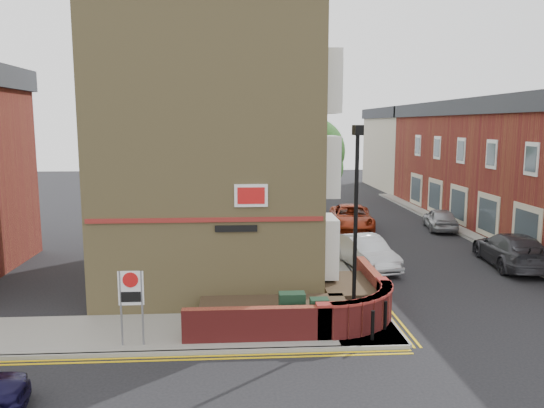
{
  "coord_description": "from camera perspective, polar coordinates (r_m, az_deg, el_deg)",
  "views": [
    {
      "loc": [
        -1.92,
        -14.28,
        6.45
      ],
      "look_at": [
        -0.74,
        4.0,
        3.67
      ],
      "focal_mm": 35.0,
      "sensor_mm": 36.0,
      "label": 1
    }
  ],
  "objects": [
    {
      "name": "utility_cabinet_small",
      "position": [
        16.51,
        5.09,
        -11.91
      ],
      "size": [
        0.55,
        0.4,
        1.1
      ],
      "primitive_type": "cube",
      "color": "black",
      "rests_on": "pavement_corner"
    },
    {
      "name": "silver_car_far",
      "position": [
        34.11,
        17.62,
        -1.53
      ],
      "size": [
        2.24,
        4.19,
        1.36
      ],
      "primitive_type": "imported",
      "rotation": [
        0.0,
        0.0,
        2.98
      ],
      "color": "gray",
      "rests_on": "ground"
    },
    {
      "name": "far_terrace",
      "position": [
        35.41,
        24.02,
        3.97
      ],
      "size": [
        5.4,
        30.4,
        8.0
      ],
      "color": "maroon",
      "rests_on": "ground"
    },
    {
      "name": "garden_wall",
      "position": [
        18.08,
        2.72,
        -12.3
      ],
      "size": [
        6.8,
        6.0,
        1.2
      ],
      "primitive_type": null,
      "color": "maroon",
      "rests_on": "ground"
    },
    {
      "name": "kerb_side",
      "position": [
        15.72,
        -9.47,
        -15.49
      ],
      "size": [
        13.0,
        0.15,
        0.12
      ],
      "primitive_type": "cube",
      "color": "gray",
      "rests_on": "ground"
    },
    {
      "name": "traffic_light_assembly",
      "position": [
        39.68,
        2.58,
        3.31
      ],
      "size": [
        0.2,
        0.16,
        4.2
      ],
      "color": "black",
      "rests_on": "pavement_main"
    },
    {
      "name": "utility_cabinet_large",
      "position": [
        16.68,
        2.16,
        -11.49
      ],
      "size": [
        0.8,
        0.45,
        1.2
      ],
      "primitive_type": "cube",
      "color": "black",
      "rests_on": "pavement_corner"
    },
    {
      "name": "pavement_far",
      "position": [
        31.74,
        24.5,
        -3.78
      ],
      "size": [
        4.0,
        40.0,
        0.12
      ],
      "primitive_type": "cube",
      "color": "gray",
      "rests_on": "ground"
    },
    {
      "name": "tree_near",
      "position": [
        28.65,
        4.2,
        5.1
      ],
      "size": [
        3.64,
        3.65,
        6.7
      ],
      "color": "#382B1E",
      "rests_on": "pavement_main"
    },
    {
      "name": "corner_building",
      "position": [
        22.3,
        -6.12,
        7.99
      ],
      "size": [
        8.95,
        10.4,
        13.6
      ],
      "color": "#998451",
      "rests_on": "ground"
    },
    {
      "name": "grey_car_far",
      "position": [
        26.58,
        24.36,
        -4.5
      ],
      "size": [
        2.73,
        5.51,
        1.54
      ],
      "primitive_type": "imported",
      "rotation": [
        0.0,
        0.0,
        3.03
      ],
      "color": "#2B2B30",
      "rests_on": "ground"
    },
    {
      "name": "bollard_far",
      "position": [
        17.16,
        12.07,
        -11.62
      ],
      "size": [
        0.11,
        0.11,
        0.9
      ],
      "primitive_type": "cylinder",
      "color": "black",
      "rests_on": "pavement_corner"
    },
    {
      "name": "pavement_corner",
      "position": [
        17.09,
        -8.96,
        -13.44
      ],
      "size": [
        13.0,
        3.0,
        0.12
      ],
      "primitive_type": "cube",
      "color": "gray",
      "rests_on": "ground"
    },
    {
      "name": "tree_mid",
      "position": [
        36.55,
        2.49,
        6.65
      ],
      "size": [
        4.03,
        4.03,
        7.42
      ],
      "color": "#382B1E",
      "rests_on": "pavement_main"
    },
    {
      "name": "kerb_main_near",
      "position": [
        31.33,
        5.44,
        -3.19
      ],
      "size": [
        0.15,
        32.0,
        0.12
      ],
      "primitive_type": "cube",
      "color": "gray",
      "rests_on": "ground"
    },
    {
      "name": "tree_far",
      "position": [
        44.52,
        1.38,
        6.64
      ],
      "size": [
        3.81,
        3.81,
        7.0
      ],
      "color": "#382B1E",
      "rests_on": "pavement_main"
    },
    {
      "name": "pavement_main",
      "position": [
        31.19,
        3.62,
        -3.22
      ],
      "size": [
        2.0,
        32.0,
        0.12
      ],
      "primitive_type": "cube",
      "color": "gray",
      "rests_on": "ground"
    },
    {
      "name": "silver_car_near",
      "position": [
        24.34,
        9.99,
        -5.12
      ],
      "size": [
        2.46,
        4.62,
        1.45
      ],
      "primitive_type": "imported",
      "rotation": [
        0.0,
        0.0,
        0.22
      ],
      "color": "#A3A7AB",
      "rests_on": "ground"
    },
    {
      "name": "bollard_near",
      "position": [
        16.29,
        10.77,
        -12.7
      ],
      "size": [
        0.11,
        0.11,
        0.9
      ],
      "primitive_type": "cylinder",
      "color": "black",
      "rests_on": "pavement_corner"
    },
    {
      "name": "yellow_lines_main",
      "position": [
        31.38,
        5.89,
        -3.28
      ],
      "size": [
        0.28,
        32.0,
        0.01
      ],
      "primitive_type": "cube",
      "color": "gold",
      "rests_on": "ground"
    },
    {
      "name": "ground",
      "position": [
        15.78,
        3.77,
        -15.52
      ],
      "size": [
        120.0,
        120.0,
        0.0
      ],
      "primitive_type": "plane",
      "color": "black",
      "rests_on": "ground"
    },
    {
      "name": "yellow_lines_side",
      "position": [
        15.52,
        -9.56,
        -16.05
      ],
      "size": [
        13.0,
        0.28,
        0.01
      ],
      "primitive_type": "cube",
      "color": "gold",
      "rests_on": "ground"
    },
    {
      "name": "far_terrace_cream",
      "position": [
        54.85,
        13.81,
        5.86
      ],
      "size": [
        5.4,
        12.4,
        8.0
      ],
      "color": "beige",
      "rests_on": "ground"
    },
    {
      "name": "lamppost",
      "position": [
        16.17,
        8.97,
        -2.56
      ],
      "size": [
        0.25,
        0.5,
        6.3
      ],
      "color": "black",
      "rests_on": "pavement_corner"
    },
    {
      "name": "red_car_main",
      "position": [
        32.89,
        8.52,
        -1.45
      ],
      "size": [
        3.2,
        5.72,
        1.51
      ],
      "primitive_type": "imported",
      "rotation": [
        0.0,
        0.0,
        -0.13
      ],
      "color": "maroon",
      "rests_on": "ground"
    },
    {
      "name": "kerb_main_far",
      "position": [
        30.85,
        21.22,
        -3.93
      ],
      "size": [
        0.15,
        40.0,
        0.12
      ],
      "primitive_type": "cube",
      "color": "gray",
      "rests_on": "ground"
    },
    {
      "name": "zone_sign",
      "position": [
        15.84,
        -14.92,
        -9.35
      ],
      "size": [
        0.72,
        0.07,
        2.2
      ],
      "color": "slate",
      "rests_on": "pavement_corner"
    }
  ]
}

